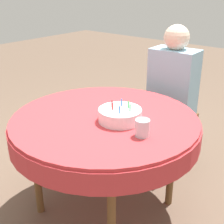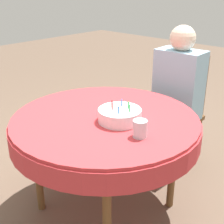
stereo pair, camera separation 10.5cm
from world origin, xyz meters
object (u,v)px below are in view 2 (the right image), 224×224
person (177,86)px  drinking_glass (140,129)px  birthday_cake (120,115)px  chair (180,107)px

person → drinking_glass: (0.33, -0.91, 0.05)m
birthday_cake → drinking_glass: 0.23m
drinking_glass → birthday_cake: bearing=160.8°
birthday_cake → drinking_glass: birthday_cake is taller
chair → birthday_cake: (0.12, -0.93, 0.26)m
chair → birthday_cake: chair is taller
birthday_cake → drinking_glass: bearing=-19.2°
chair → drinking_glass: 1.09m
chair → drinking_glass: (0.34, -1.00, 0.27)m
birthday_cake → chair: bearing=97.3°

